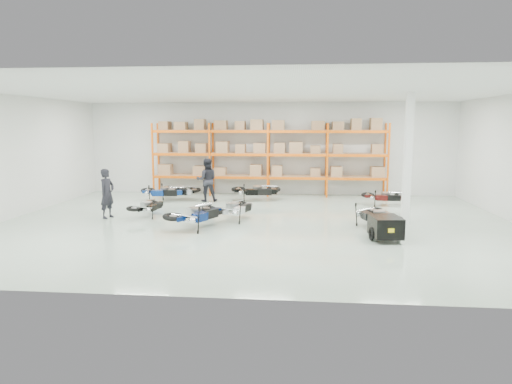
# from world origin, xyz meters

# --- Properties ---
(room) EXTENTS (18.00, 18.00, 18.00)m
(room) POSITION_xyz_m (0.00, 0.00, 2.25)
(room) COLOR #ADC1AF
(room) RESTS_ON ground
(pallet_rack) EXTENTS (11.28, 0.98, 3.62)m
(pallet_rack) POSITION_xyz_m (-0.00, 6.45, 2.26)
(pallet_rack) COLOR #EB5C0C
(pallet_rack) RESTS_ON ground
(structural_column) EXTENTS (0.25, 0.25, 4.50)m
(structural_column) POSITION_xyz_m (5.20, 0.50, 2.25)
(structural_column) COLOR white
(structural_column) RESTS_ON ground
(moto_blue_centre) EXTENTS (1.81, 2.26, 1.31)m
(moto_blue_centre) POSITION_xyz_m (-1.88, -0.99, 0.62)
(moto_blue_centre) COLOR #07194C
(moto_blue_centre) RESTS_ON ground
(moto_silver_left) EXTENTS (1.52, 2.04, 1.19)m
(moto_silver_left) POSITION_xyz_m (-0.81, 0.43, 0.56)
(moto_silver_left) COLOR #B5B6BC
(moto_silver_left) RESTS_ON ground
(moto_black_far_left) EXTENTS (1.06, 1.72, 1.04)m
(moto_black_far_left) POSITION_xyz_m (-4.15, 0.82, 0.49)
(moto_black_far_left) COLOR black
(moto_black_far_left) RESTS_ON ground
(moto_touring_right) EXTENTS (1.34, 2.00, 1.19)m
(moto_touring_right) POSITION_xyz_m (4.06, -0.46, 0.56)
(moto_touring_right) COLOR black
(moto_touring_right) RESTS_ON ground
(trailer) EXTENTS (0.94, 1.76, 0.73)m
(trailer) POSITION_xyz_m (4.06, -2.06, 0.42)
(trailer) COLOR black
(trailer) RESTS_ON ground
(moto_back_a) EXTENTS (1.91, 1.05, 1.20)m
(moto_back_a) POSITION_xyz_m (-4.57, 4.23, 0.56)
(moto_back_a) COLOR navy
(moto_back_a) RESTS_ON ground
(moto_back_b) EXTENTS (1.99, 1.44, 1.17)m
(moto_back_b) POSITION_xyz_m (-4.06, 4.79, 0.55)
(moto_back_b) COLOR #B7BBC2
(moto_back_b) RESTS_ON ground
(moto_back_c) EXTENTS (2.02, 1.15, 1.25)m
(moto_back_c) POSITION_xyz_m (-0.44, 4.80, 0.59)
(moto_back_c) COLOR black
(moto_back_c) RESTS_ON ground
(moto_back_d) EXTENTS (1.69, 0.89, 1.08)m
(moto_back_d) POSITION_xyz_m (5.14, 4.03, 0.51)
(moto_back_d) COLOR #460E0E
(moto_back_d) RESTS_ON ground
(person_left) EXTENTS (0.61, 0.76, 1.82)m
(person_left) POSITION_xyz_m (-5.54, 0.43, 0.91)
(person_left) COLOR black
(person_left) RESTS_ON ground
(person_back) EXTENTS (1.08, 0.92, 1.94)m
(person_back) POSITION_xyz_m (-2.63, 4.42, 0.97)
(person_back) COLOR black
(person_back) RESTS_ON ground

